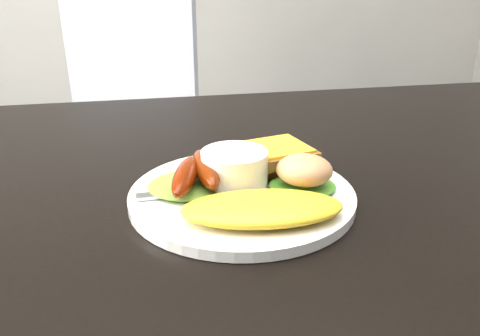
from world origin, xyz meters
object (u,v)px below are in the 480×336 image
object	(u,v)px
dining_chair	(137,145)
person	(53,70)
plate	(242,195)
dining_table	(279,192)

from	to	relation	value
dining_chair	person	size ratio (longest dim) A/B	0.32
dining_chair	plate	world-z (taller)	plate
person	plate	xyz separation A→B (m)	(0.31, -0.84, 0.02)
dining_table	dining_chair	size ratio (longest dim) A/B	2.57
dining_table	person	distance (m)	0.87
dining_chair	person	bearing A→B (deg)	-108.22
person	dining_table	bearing A→B (deg)	137.80
person	plate	bearing A→B (deg)	133.23
dining_table	plate	bearing A→B (deg)	-137.55
dining_table	dining_chair	bearing A→B (deg)	100.52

